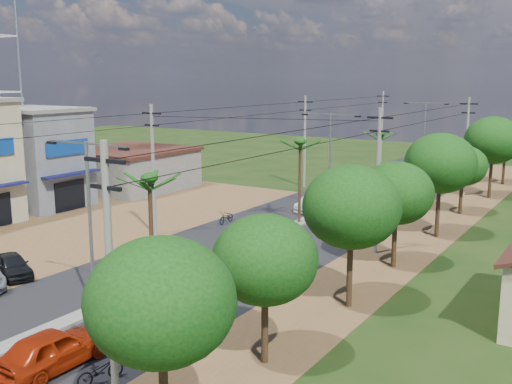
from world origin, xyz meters
TOP-DOWN VIEW (x-y plane):
  - ground at (0.00, 0.00)m, footprint 160.00×160.00m
  - road at (0.00, 15.00)m, footprint 12.00×110.00m
  - median at (0.00, 18.00)m, footprint 1.00×90.00m
  - dirt_lot_west at (-15.00, 8.00)m, footprint 18.00×46.00m
  - dirt_shoulder_east at (8.50, 15.00)m, footprint 5.00×90.00m
  - shophouse_grey at (-21.98, 14.00)m, footprint 9.00×6.40m
  - low_shed at (-21.00, 24.00)m, footprint 10.40×10.40m
  - tree_east_a at (9.50, -6.00)m, footprint 4.40×4.40m
  - tree_east_b at (9.30, 0.00)m, footprint 4.00×4.00m
  - tree_east_c at (9.70, 7.00)m, footprint 4.60×4.60m
  - tree_east_d at (9.40, 14.00)m, footprint 4.20×4.20m
  - tree_east_e at (9.60, 22.00)m, footprint 4.80×4.80m
  - tree_east_f at (9.20, 30.00)m, footprint 3.80×3.80m
  - tree_east_g at (9.80, 38.00)m, footprint 5.00×5.00m
  - tree_east_h at (9.50, 46.00)m, footprint 4.40×4.40m
  - palm_median_near at (0.00, 4.00)m, footprint 2.00×2.00m
  - palm_median_mid at (0.00, 20.00)m, footprint 2.00×2.00m
  - palm_median_far at (0.00, 36.00)m, footprint 2.00×2.00m
  - streetlight_near at (0.00, 0.00)m, footprint 5.10×0.18m
  - streetlight_mid at (0.00, 25.00)m, footprint 5.10×0.18m
  - streetlight_far at (0.00, 50.00)m, footprint 5.10×0.18m
  - utility_pole_w_b at (-7.00, 12.00)m, footprint 1.60×0.24m
  - utility_pole_w_c at (-7.00, 34.00)m, footprint 1.60×0.24m
  - utility_pole_w_d at (-7.00, 55.00)m, footprint 1.60×0.24m
  - utility_pole_e_a at (7.50, -6.00)m, footprint 1.60×0.24m
  - utility_pole_e_b at (7.50, 16.00)m, footprint 1.60×0.24m
  - utility_pole_e_c at (7.50, 38.00)m, footprint 1.60×0.24m
  - car_red_near at (2.92, -4.70)m, footprint 1.91×4.61m
  - car_silver_mid at (1.50, 11.71)m, footprint 2.11×4.52m
  - car_white_far at (-1.50, 24.92)m, footprint 2.49×4.78m
  - car_parked_dark at (-7.61, 1.12)m, footprint 4.01×2.71m
  - moto_rider_east at (5.20, -4.53)m, footprint 1.10×1.90m
  - moto_rider_west_a at (-4.69, 17.28)m, footprint 0.79×1.89m
  - moto_rider_west_b at (-2.52, 34.43)m, footprint 1.09×1.88m

SIDE VIEW (x-z plane):
  - ground at x=0.00m, z-range 0.00..0.00m
  - dirt_shoulder_east at x=8.50m, z-range 0.00..0.03m
  - dirt_lot_west at x=-15.00m, z-range 0.00..0.04m
  - road at x=0.00m, z-range 0.00..0.04m
  - median at x=0.00m, z-range 0.00..0.18m
  - moto_rider_east at x=5.20m, z-range 0.00..0.94m
  - moto_rider_west_a at x=-4.69m, z-range 0.00..0.97m
  - moto_rider_west_b at x=-2.52m, z-range 0.00..1.09m
  - car_parked_dark at x=-7.61m, z-range 0.00..1.27m
  - car_white_far at x=-1.50m, z-range 0.00..1.32m
  - car_silver_mid at x=1.50m, z-range 0.00..1.43m
  - car_red_near at x=2.92m, z-range 0.00..1.56m
  - low_shed at x=-21.00m, z-range -0.01..3.94m
  - tree_east_f at x=9.20m, z-range 1.13..6.64m
  - tree_east_b at x=9.30m, z-range 1.20..7.03m
  - shophouse_grey at x=-21.98m, z-range 0.01..8.31m
  - tree_east_d at x=9.40m, z-range 1.27..7.41m
  - tree_east_a at x=9.50m, z-range 1.30..7.67m
  - tree_east_h at x=9.50m, z-range 1.38..7.90m
  - utility_pole_w_b at x=-7.00m, z-range 0.26..9.26m
  - utility_pole_w_c at x=-7.00m, z-range 0.26..9.26m
  - utility_pole_w_d at x=-7.00m, z-range 0.26..9.26m
  - utility_pole_e_a at x=7.50m, z-range 0.26..9.26m
  - utility_pole_e_b at x=7.50m, z-range 0.26..9.26m
  - utility_pole_e_c at x=7.50m, z-range 0.26..9.26m
  - streetlight_near at x=0.00m, z-range 0.79..8.79m
  - streetlight_mid at x=0.00m, z-range 0.79..8.79m
  - streetlight_far at x=0.00m, z-range 0.79..8.79m
  - tree_east_c at x=9.70m, z-range 1.45..8.28m
  - tree_east_e at x=9.60m, z-range 1.52..8.66m
  - tree_east_g at x=9.80m, z-range 1.55..8.93m
  - palm_median_far at x=0.00m, z-range 2.34..8.19m
  - palm_median_near at x=0.00m, z-range 2.46..8.61m
  - palm_median_mid at x=0.00m, z-range 2.62..9.17m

